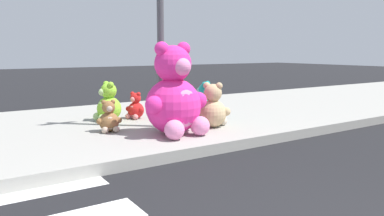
% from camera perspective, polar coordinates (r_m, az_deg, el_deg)
% --- Properties ---
extents(sidewalk, '(28.00, 4.40, 0.15)m').
position_cam_1_polar(sidewalk, '(6.47, -15.87, -3.14)').
color(sidewalk, '#9E9B93').
rests_on(sidewalk, ground_plane).
extents(sign_pole, '(0.56, 0.11, 3.20)m').
position_cam_1_polar(sign_pole, '(6.00, -4.82, 13.29)').
color(sign_pole, '#4C4C51').
rests_on(sign_pole, sidewalk).
extents(plush_pink_large, '(1.04, 0.92, 1.34)m').
position_cam_1_polar(plush_pink_large, '(5.46, -2.63, 1.56)').
color(plush_pink_large, '#F22D93').
rests_on(plush_pink_large, sidewalk).
extents(plush_red, '(0.35, 0.34, 0.48)m').
position_cam_1_polar(plush_red, '(6.84, -8.61, 0.02)').
color(plush_red, red).
rests_on(plush_red, sidewalk).
extents(plush_teal, '(0.47, 0.48, 0.67)m').
position_cam_1_polar(plush_teal, '(6.83, 1.96, 0.72)').
color(plush_teal, teal).
rests_on(plush_teal, sidewalk).
extents(plush_brown, '(0.37, 0.34, 0.49)m').
position_cam_1_polar(plush_brown, '(5.80, -12.47, -1.64)').
color(plush_brown, olive).
rests_on(plush_brown, sidewalk).
extents(plush_tan, '(0.52, 0.51, 0.72)m').
position_cam_1_polar(plush_tan, '(6.02, 3.21, -0.17)').
color(plush_tan, tan).
rests_on(plush_tan, sidewalk).
extents(plush_lime, '(0.47, 0.53, 0.69)m').
position_cam_1_polar(plush_lime, '(6.70, -12.64, 0.43)').
color(plush_lime, '#8CD133').
rests_on(plush_lime, sidewalk).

